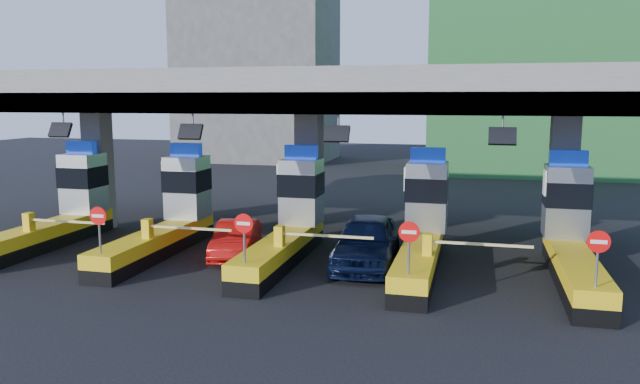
# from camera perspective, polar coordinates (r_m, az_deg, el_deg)

# --- Properties ---
(ground) EXTENTS (120.00, 120.00, 0.00)m
(ground) POSITION_cam_1_polar(r_m,az_deg,el_deg) (23.83, -2.87, -6.04)
(ground) COLOR black
(ground) RESTS_ON ground
(toll_canopy) EXTENTS (28.00, 12.09, 7.00)m
(toll_canopy) POSITION_cam_1_polar(r_m,az_deg,el_deg) (25.82, -1.09, 8.85)
(toll_canopy) COLOR slate
(toll_canopy) RESTS_ON ground
(toll_lane_far_left) EXTENTS (4.43, 8.00, 4.16)m
(toll_lane_far_left) POSITION_cam_1_polar(r_m,az_deg,el_deg) (28.30, -22.48, -1.46)
(toll_lane_far_left) COLOR black
(toll_lane_far_left) RESTS_ON ground
(toll_lane_left) EXTENTS (4.43, 8.00, 4.16)m
(toll_lane_left) POSITION_cam_1_polar(r_m,az_deg,el_deg) (25.65, -13.46, -2.01)
(toll_lane_left) COLOR black
(toll_lane_left) RESTS_ON ground
(toll_lane_center) EXTENTS (4.43, 8.00, 4.16)m
(toll_lane_center) POSITION_cam_1_polar(r_m,az_deg,el_deg) (23.78, -2.69, -2.61)
(toll_lane_center) COLOR black
(toll_lane_center) RESTS_ON ground
(toll_lane_right) EXTENTS (4.43, 8.00, 4.16)m
(toll_lane_right) POSITION_cam_1_polar(r_m,az_deg,el_deg) (22.86, 9.41, -3.18)
(toll_lane_right) COLOR black
(toll_lane_right) RESTS_ON ground
(toll_lane_far_right) EXTENTS (4.43, 8.00, 4.16)m
(toll_lane_far_right) POSITION_cam_1_polar(r_m,az_deg,el_deg) (23.02, 21.93, -3.61)
(toll_lane_far_right) COLOR black
(toll_lane_far_right) RESTS_ON ground
(bg_building_concrete) EXTENTS (14.00, 10.00, 18.00)m
(bg_building_concrete) POSITION_cam_1_polar(r_m,az_deg,el_deg) (61.72, -5.67, 11.33)
(bg_building_concrete) COLOR #4C4C49
(bg_building_concrete) RESTS_ON ground
(van) EXTENTS (2.47, 5.51, 1.84)m
(van) POSITION_cam_1_polar(r_m,az_deg,el_deg) (22.49, 4.27, -4.53)
(van) COLOR black
(van) RESTS_ON ground
(red_car) EXTENTS (2.22, 4.30, 1.35)m
(red_car) POSITION_cam_1_polar(r_m,az_deg,el_deg) (24.06, -7.67, -4.31)
(red_car) COLOR red
(red_car) RESTS_ON ground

